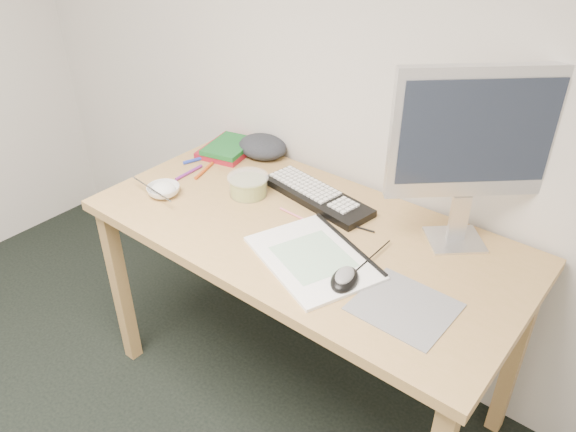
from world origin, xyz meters
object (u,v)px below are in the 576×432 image
sketchpad (313,258)px  monitor (474,139)px  rice_bowl (164,191)px  desk (304,249)px  keyboard (317,196)px

sketchpad → monitor: monitor is taller
sketchpad → rice_bowl: bearing=-155.5°
sketchpad → rice_bowl: rice_bowl is taller
sketchpad → monitor: size_ratio=0.69×
desk → sketchpad: bearing=-44.2°
rice_bowl → sketchpad: bearing=2.7°
keyboard → rice_bowl: (-0.43, -0.31, 0.01)m
desk → rice_bowl: bearing=-164.1°
keyboard → monitor: monitor is taller
sketchpad → monitor: 0.56m
desk → rice_bowl: 0.54m
rice_bowl → monitor: bearing=22.6°
desk → monitor: size_ratio=2.55×
monitor → desk: bearing=167.8°
desk → monitor: bearing=30.3°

